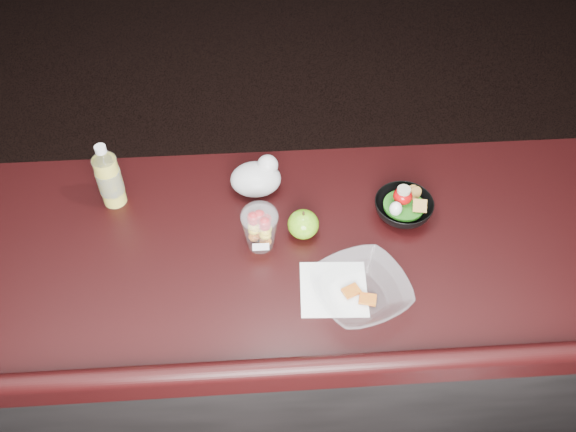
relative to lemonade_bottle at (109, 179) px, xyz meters
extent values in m
cube|color=black|center=(0.41, -0.19, -0.61)|extent=(4.00, 0.65, 0.98)
cube|color=black|center=(0.41, -0.19, -0.10)|extent=(4.06, 0.71, 0.04)
cylinder|color=yellow|center=(0.00, 0.00, -0.01)|extent=(0.06, 0.06, 0.15)
cylinder|color=white|center=(0.00, 0.00, -0.01)|extent=(0.06, 0.06, 0.15)
cone|color=white|center=(0.00, 0.00, 0.08)|extent=(0.06, 0.06, 0.03)
cylinder|color=white|center=(0.00, 0.00, 0.11)|extent=(0.03, 0.03, 0.02)
cylinder|color=#072D99|center=(0.00, 0.00, -0.01)|extent=(0.07, 0.07, 0.07)
ellipsoid|color=white|center=(0.39, -0.18, 0.02)|extent=(0.09, 0.09, 0.05)
ellipsoid|color=#428B10|center=(0.50, -0.15, -0.05)|extent=(0.08, 0.08, 0.07)
cylinder|color=black|center=(0.50, -0.15, -0.01)|extent=(0.01, 0.01, 0.01)
ellipsoid|color=silver|center=(0.38, 0.02, -0.04)|extent=(0.14, 0.11, 0.08)
sphere|color=silver|center=(0.42, 0.04, -0.01)|extent=(0.06, 0.06, 0.06)
imported|color=black|center=(0.77, -0.10, -0.06)|extent=(0.16, 0.16, 0.05)
cylinder|color=#0F470C|center=(0.77, -0.10, -0.05)|extent=(0.11, 0.11, 0.01)
ellipsoid|color=#A40708|center=(0.76, -0.09, -0.03)|extent=(0.05, 0.05, 0.04)
cylinder|color=beige|center=(0.76, -0.09, 0.00)|extent=(0.03, 0.03, 0.01)
ellipsoid|color=white|center=(0.74, -0.12, -0.03)|extent=(0.03, 0.03, 0.04)
imported|color=silver|center=(0.62, -0.35, -0.06)|extent=(0.28, 0.28, 0.05)
cube|color=#990F0C|center=(0.60, -0.34, -0.07)|extent=(0.05, 0.04, 0.01)
cube|color=#990F0C|center=(0.63, -0.37, -0.07)|extent=(0.05, 0.04, 0.01)
cube|color=white|center=(0.56, -0.33, -0.08)|extent=(0.17, 0.17, 0.00)
camera|label=1|loc=(0.39, -1.21, 1.20)|focal=40.00mm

